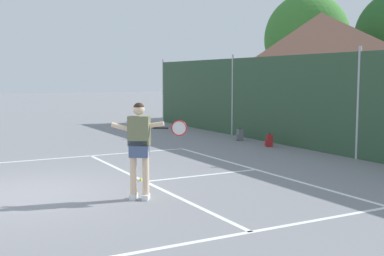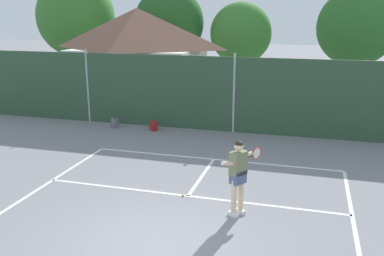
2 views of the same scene
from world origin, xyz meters
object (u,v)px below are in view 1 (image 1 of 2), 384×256
Objects in this scene: tennis_player at (140,142)px; backpack_grey at (240,135)px; tennis_ball at (141,179)px; backpack_red at (269,141)px.

tennis_player is 4.01× the size of backpack_grey.
backpack_red is at bearing 117.41° from tennis_ball.
tennis_ball is at bearing -62.59° from backpack_red.
backpack_grey is 1.00× the size of backpack_red.
tennis_player reaches higher than backpack_red.
backpack_red is at bearing 0.21° from backpack_grey.
backpack_grey is at bearing -179.79° from backpack_red.
tennis_player is at bearing -22.59° from tennis_ball.
tennis_player is 9.17m from backpack_grey.
tennis_ball is (-1.56, 0.65, -1.08)m from tennis_player.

